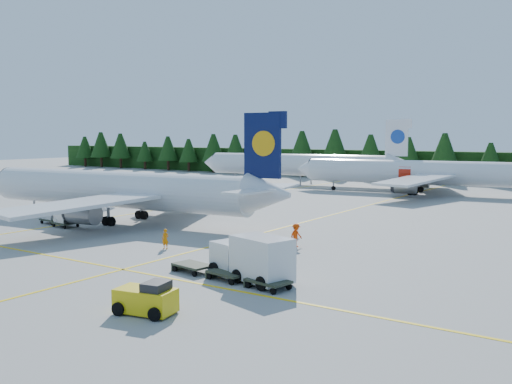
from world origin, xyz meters
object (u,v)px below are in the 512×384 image
Objects in this scene: airstairs at (97,202)px; service_truck at (251,258)px; airliner_red at (403,172)px; baggage_tug at (147,299)px; airliner_navy at (110,190)px.

airstairs is 40.76m from service_truck.
airliner_red is 11.32× the size of baggage_tug.
airliner_red is 5.82× the size of service_truck.
baggage_tug is (26.29, -21.12, -2.59)m from airliner_navy.
baggage_tug is at bearing -44.48° from airliner_navy.
service_truck is 8.80m from baggage_tug.
airstairs is at bearing 168.94° from service_truck.
airstairs is (-9.41, 6.22, -2.59)m from airliner_navy.
airliner_red reaches higher than service_truck.
airstairs reaches higher than baggage_tug.
airliner_red is at bearing 65.11° from airliner_navy.
airstairs is 44.97m from baggage_tug.
airstairs is 1.87× the size of baggage_tug.
baggage_tug is at bearing -77.60° from service_truck.
airliner_navy is 29.63m from service_truck.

